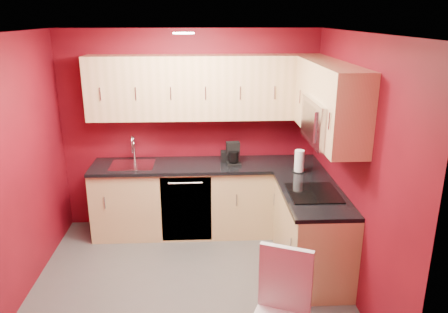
{
  "coord_description": "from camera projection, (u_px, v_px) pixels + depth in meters",
  "views": [
    {
      "loc": [
        0.17,
        -3.87,
        2.64
      ],
      "look_at": [
        0.38,
        0.55,
        1.21
      ],
      "focal_mm": 35.0,
      "sensor_mm": 36.0,
      "label": 1
    }
  ],
  "objects": [
    {
      "name": "floor",
      "position": [
        189.0,
        285.0,
        4.48
      ],
      "size": [
        3.2,
        3.2,
        0.0
      ],
      "primitive_type": "plane",
      "color": "#484543",
      "rests_on": "ground"
    },
    {
      "name": "ceiling",
      "position": [
        182.0,
        33.0,
        3.71
      ],
      "size": [
        3.2,
        3.2,
        0.0
      ],
      "primitive_type": "plane",
      "rotation": [
        3.14,
        0.0,
        0.0
      ],
      "color": "white",
      "rests_on": "wall_back"
    },
    {
      "name": "wall_back",
      "position": [
        190.0,
        131.0,
        5.52
      ],
      "size": [
        3.2,
        0.0,
        3.2
      ],
      "primitive_type": "plane",
      "rotation": [
        1.57,
        0.0,
        0.0
      ],
      "color": "maroon",
      "rests_on": "floor"
    },
    {
      "name": "wall_front",
      "position": [
        178.0,
        254.0,
        2.67
      ],
      "size": [
        3.2,
        0.0,
        3.2
      ],
      "primitive_type": "plane",
      "rotation": [
        -1.57,
        0.0,
        0.0
      ],
      "color": "maroon",
      "rests_on": "floor"
    },
    {
      "name": "wall_left",
      "position": [
        12.0,
        174.0,
        4.02
      ],
      "size": [
        0.0,
        3.0,
        3.0
      ],
      "primitive_type": "plane",
      "rotation": [
        1.57,
        0.0,
        1.57
      ],
      "color": "maroon",
      "rests_on": "floor"
    },
    {
      "name": "wall_right",
      "position": [
        354.0,
        168.0,
        4.17
      ],
      "size": [
        0.0,
        3.0,
        3.0
      ],
      "primitive_type": "plane",
      "rotation": [
        1.57,
        0.0,
        -1.57
      ],
      "color": "maroon",
      "rests_on": "floor"
    },
    {
      "name": "base_cabinets_back",
      "position": [
        207.0,
        199.0,
        5.5
      ],
      "size": [
        2.8,
        0.6,
        0.87
      ],
      "primitive_type": "cube",
      "color": "#D4B579",
      "rests_on": "floor"
    },
    {
      "name": "base_cabinets_right",
      "position": [
        311.0,
        233.0,
        4.64
      ],
      "size": [
        0.6,
        1.3,
        0.87
      ],
      "primitive_type": "cube",
      "color": "#D4B579",
      "rests_on": "floor"
    },
    {
      "name": "countertop_back",
      "position": [
        207.0,
        165.0,
        5.34
      ],
      "size": [
        2.8,
        0.63,
        0.04
      ],
      "primitive_type": "cube",
      "color": "black",
      "rests_on": "base_cabinets_back"
    },
    {
      "name": "countertop_right",
      "position": [
        313.0,
        194.0,
        4.49
      ],
      "size": [
        0.63,
        1.27,
        0.04
      ],
      "primitive_type": "cube",
      "color": "black",
      "rests_on": "base_cabinets_right"
    },
    {
      "name": "upper_cabinets_back",
      "position": [
        205.0,
        87.0,
        5.18
      ],
      "size": [
        2.8,
        0.35,
        0.75
      ],
      "primitive_type": "cube",
      "color": "#E7B982",
      "rests_on": "wall_back"
    },
    {
      "name": "upper_cabinets_right",
      "position": [
        328.0,
        94.0,
        4.38
      ],
      "size": [
        0.35,
        1.55,
        0.75
      ],
      "color": "#E7B982",
      "rests_on": "wall_right"
    },
    {
      "name": "microwave",
      "position": [
        330.0,
        122.0,
        4.22
      ],
      "size": [
        0.42,
        0.76,
        0.42
      ],
      "color": "silver",
      "rests_on": "upper_cabinets_right"
    },
    {
      "name": "cooktop",
      "position": [
        313.0,
        193.0,
        4.45
      ],
      "size": [
        0.5,
        0.55,
        0.01
      ],
      "primitive_type": "cube",
      "color": "black",
      "rests_on": "countertop_right"
    },
    {
      "name": "sink",
      "position": [
        132.0,
        162.0,
        5.3
      ],
      "size": [
        0.52,
        0.42,
        0.35
      ],
      "color": "silver",
      "rests_on": "countertop_back"
    },
    {
      "name": "dishwasher_front",
      "position": [
        186.0,
        209.0,
        5.21
      ],
      "size": [
        0.6,
        0.02,
        0.82
      ],
      "primitive_type": "cube",
      "color": "black",
      "rests_on": "base_cabinets_back"
    },
    {
      "name": "downlight",
      "position": [
        184.0,
        33.0,
        4.0
      ],
      "size": [
        0.2,
        0.2,
        0.01
      ],
      "primitive_type": "cylinder",
      "color": "white",
      "rests_on": "ceiling"
    },
    {
      "name": "coffee_maker",
      "position": [
        234.0,
        154.0,
        5.27
      ],
      "size": [
        0.18,
        0.23,
        0.27
      ],
      "primitive_type": null,
      "rotation": [
        0.0,
        0.0,
        0.11
      ],
      "color": "black",
      "rests_on": "countertop_back"
    },
    {
      "name": "napkin_holder",
      "position": [
        226.0,
        156.0,
        5.4
      ],
      "size": [
        0.13,
        0.13,
        0.13
      ],
      "primitive_type": null,
      "rotation": [
        0.0,
        0.0,
        0.04
      ],
      "color": "black",
      "rests_on": "countertop_back"
    },
    {
      "name": "paper_towel",
      "position": [
        299.0,
        161.0,
        5.03
      ],
      "size": [
        0.18,
        0.18,
        0.26
      ],
      "primitive_type": null,
      "rotation": [
        0.0,
        0.0,
        -0.27
      ],
      "color": "white",
      "rests_on": "countertop_right"
    }
  ]
}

